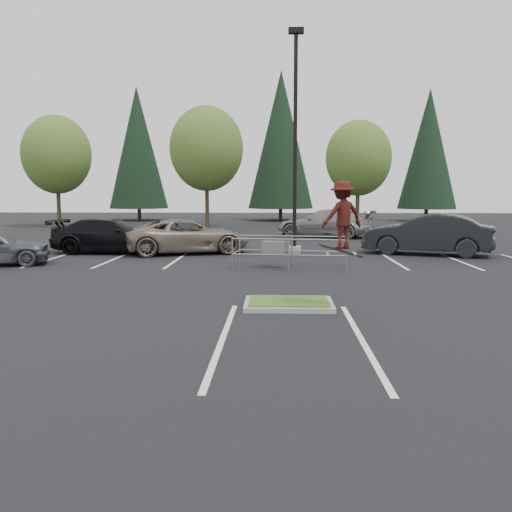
{
  "coord_description": "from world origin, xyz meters",
  "views": [
    {
      "loc": [
        -0.29,
        -13.28,
        2.86
      ],
      "look_at": [
        -0.88,
        1.5,
        1.09
      ],
      "focal_mm": 38.0,
      "sensor_mm": 36.0,
      "label": 1
    }
  ],
  "objects_px": {
    "decid_c": "(358,160)",
    "car_far_silver": "(327,223)",
    "decid_a": "(57,157)",
    "car_l_black": "(112,236)",
    "decid_b": "(206,151)",
    "conif_b": "(281,140)",
    "skateboarder": "(342,216)",
    "light_pole": "(295,154)",
    "conif_a": "(138,148)",
    "cart_corral": "(278,248)",
    "car_l_tan": "(186,236)",
    "car_r_charc": "(427,234)",
    "conif_c": "(428,149)"
  },
  "relations": [
    {
      "from": "conif_c",
      "to": "cart_corral",
      "type": "relative_size",
      "value": 2.88
    },
    {
      "from": "conif_b",
      "to": "car_far_silver",
      "type": "bearing_deg",
      "value": -81.86
    },
    {
      "from": "light_pole",
      "to": "skateboarder",
      "type": "height_order",
      "value": "light_pole"
    },
    {
      "from": "cart_corral",
      "to": "conif_b",
      "type": "bearing_deg",
      "value": 96.14
    },
    {
      "from": "skateboarder",
      "to": "car_l_tan",
      "type": "bearing_deg",
      "value": -90.29
    },
    {
      "from": "decid_b",
      "to": "conif_c",
      "type": "height_order",
      "value": "conif_c"
    },
    {
      "from": "decid_c",
      "to": "skateboarder",
      "type": "height_order",
      "value": "decid_c"
    },
    {
      "from": "conif_a",
      "to": "conif_b",
      "type": "xyz_separation_m",
      "value": [
        14.0,
        0.5,
        0.75
      ]
    },
    {
      "from": "conif_a",
      "to": "car_l_tan",
      "type": "height_order",
      "value": "conif_a"
    },
    {
      "from": "decid_a",
      "to": "decid_b",
      "type": "relative_size",
      "value": 0.92
    },
    {
      "from": "decid_b",
      "to": "cart_corral",
      "type": "relative_size",
      "value": 2.22
    },
    {
      "from": "decid_c",
      "to": "cart_corral",
      "type": "bearing_deg",
      "value": -105.29
    },
    {
      "from": "decid_c",
      "to": "car_far_silver",
      "type": "xyz_separation_m",
      "value": [
        -3.19,
        -8.93,
        -4.37
      ]
    },
    {
      "from": "conif_a",
      "to": "car_far_silver",
      "type": "height_order",
      "value": "conif_a"
    },
    {
      "from": "light_pole",
      "to": "conif_a",
      "type": "distance_m",
      "value": 31.63
    },
    {
      "from": "conif_a",
      "to": "light_pole",
      "type": "bearing_deg",
      "value": -62.62
    },
    {
      "from": "car_l_black",
      "to": "decid_c",
      "type": "bearing_deg",
      "value": -34.72
    },
    {
      "from": "cart_corral",
      "to": "car_r_charc",
      "type": "relative_size",
      "value": 0.77
    },
    {
      "from": "car_l_tan",
      "to": "car_r_charc",
      "type": "relative_size",
      "value": 1.01
    },
    {
      "from": "car_far_silver",
      "to": "conif_a",
      "type": "bearing_deg",
      "value": -118.44
    },
    {
      "from": "decid_c",
      "to": "conif_c",
      "type": "relative_size",
      "value": 0.67
    },
    {
      "from": "car_r_charc",
      "to": "decid_c",
      "type": "bearing_deg",
      "value": -158.62
    },
    {
      "from": "light_pole",
      "to": "cart_corral",
      "type": "height_order",
      "value": "light_pole"
    },
    {
      "from": "decid_b",
      "to": "decid_c",
      "type": "xyz_separation_m",
      "value": [
        12.0,
        -0.7,
        -0.79
      ]
    },
    {
      "from": "decid_a",
      "to": "car_l_black",
      "type": "xyz_separation_m",
      "value": [
        10.01,
        -18.53,
        -4.78
      ]
    },
    {
      "from": "conif_b",
      "to": "skateboarder",
      "type": "xyz_separation_m",
      "value": [
        1.2,
        -41.11,
        -5.55
      ]
    },
    {
      "from": "decid_a",
      "to": "car_r_charc",
      "type": "distance_m",
      "value": 31.11
    },
    {
      "from": "car_r_charc",
      "to": "car_far_silver",
      "type": "xyz_separation_m",
      "value": [
        -3.7,
        9.46,
        -0.05
      ]
    },
    {
      "from": "skateboarder",
      "to": "car_r_charc",
      "type": "bearing_deg",
      "value": -139.23
    },
    {
      "from": "conif_b",
      "to": "car_l_black",
      "type": "height_order",
      "value": "conif_b"
    },
    {
      "from": "cart_corral",
      "to": "decid_b",
      "type": "bearing_deg",
      "value": 110.26
    },
    {
      "from": "decid_b",
      "to": "decid_a",
      "type": "bearing_deg",
      "value": -177.61
    },
    {
      "from": "conif_b",
      "to": "car_l_tan",
      "type": "height_order",
      "value": "conif_b"
    },
    {
      "from": "decid_a",
      "to": "car_r_charc",
      "type": "xyz_separation_m",
      "value": [
        24.51,
        -18.59,
        -4.65
      ]
    },
    {
      "from": "conif_b",
      "to": "conif_a",
      "type": "bearing_deg",
      "value": -177.95
    },
    {
      "from": "light_pole",
      "to": "conif_b",
      "type": "relative_size",
      "value": 0.7
    },
    {
      "from": "light_pole",
      "to": "car_r_charc",
      "type": "xyz_separation_m",
      "value": [
        6.0,
        -0.56,
        -3.63
      ]
    },
    {
      "from": "decid_b",
      "to": "car_l_black",
      "type": "relative_size",
      "value": 1.74
    },
    {
      "from": "decid_b",
      "to": "car_far_silver",
      "type": "distance_m",
      "value": 14.04
    },
    {
      "from": "decid_b",
      "to": "decid_c",
      "type": "distance_m",
      "value": 12.05
    },
    {
      "from": "light_pole",
      "to": "car_l_black",
      "type": "height_order",
      "value": "light_pole"
    },
    {
      "from": "decid_a",
      "to": "decid_c",
      "type": "height_order",
      "value": "decid_a"
    },
    {
      "from": "conif_a",
      "to": "skateboarder",
      "type": "relative_size",
      "value": 7.25
    },
    {
      "from": "decid_b",
      "to": "car_r_charc",
      "type": "height_order",
      "value": "decid_b"
    },
    {
      "from": "decid_b",
      "to": "conif_b",
      "type": "bearing_deg",
      "value": 58.91
    },
    {
      "from": "light_pole",
      "to": "decid_c",
      "type": "xyz_separation_m",
      "value": [
        5.49,
        17.83,
        0.69
      ]
    },
    {
      "from": "car_r_charc",
      "to": "car_far_silver",
      "type": "height_order",
      "value": "car_r_charc"
    },
    {
      "from": "light_pole",
      "to": "decid_a",
      "type": "bearing_deg",
      "value": 135.75
    },
    {
      "from": "car_l_tan",
      "to": "car_l_black",
      "type": "xyz_separation_m",
      "value": [
        -3.5,
        0.0,
        0.01
      ]
    },
    {
      "from": "decid_a",
      "to": "car_far_silver",
      "type": "distance_m",
      "value": 23.21
    }
  ]
}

